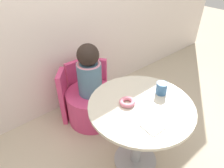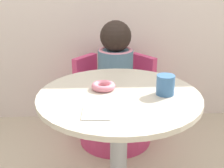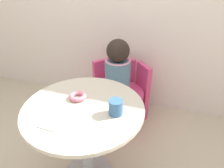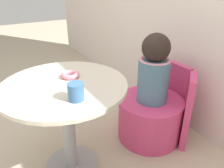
{
  "view_description": "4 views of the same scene",
  "coord_description": "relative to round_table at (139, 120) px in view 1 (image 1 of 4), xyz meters",
  "views": [
    {
      "loc": [
        -0.82,
        -0.77,
        1.67
      ],
      "look_at": [
        0.12,
        0.35,
        0.65
      ],
      "focal_mm": 32.0,
      "sensor_mm": 36.0,
      "label": 1
    },
    {
      "loc": [
        -0.01,
        -1.43,
        1.29
      ],
      "look_at": [
        0.06,
        0.31,
        0.61
      ],
      "focal_mm": 50.0,
      "sensor_mm": 36.0,
      "label": 2
    },
    {
      "loc": [
        0.59,
        -0.99,
        1.47
      ],
      "look_at": [
        0.15,
        0.35,
        0.66
      ],
      "focal_mm": 32.0,
      "sensor_mm": 36.0,
      "label": 3
    },
    {
      "loc": [
        1.29,
        -0.4,
        1.29
      ],
      "look_at": [
        0.12,
        0.29,
        0.62
      ],
      "focal_mm": 35.0,
      "sensor_mm": 36.0,
      "label": 4
    }
  ],
  "objects": [
    {
      "name": "donut",
      "position": [
        -0.07,
        0.07,
        0.18
      ],
      "size": [
        0.12,
        0.12,
        0.03
      ],
      "color": "pink",
      "rests_on": "round_table"
    },
    {
      "name": "round_table",
      "position": [
        0.0,
        0.0,
        0.0
      ],
      "size": [
        0.8,
        0.8,
        0.69
      ],
      "color": "#99999E",
      "rests_on": "ground_plane"
    },
    {
      "name": "tub_chair",
      "position": [
        0.02,
        0.72,
        -0.34
      ],
      "size": [
        0.54,
        0.54,
        0.37
      ],
      "color": "#D13D70",
      "rests_on": "ground_plane"
    },
    {
      "name": "back_wall",
      "position": [
        -0.08,
        1.17,
        0.67
      ],
      "size": [
        6.0,
        0.06,
        2.4
      ],
      "color": "silver",
      "rests_on": "ground_plane"
    },
    {
      "name": "booth_backrest",
      "position": [
        0.02,
        0.95,
        -0.22
      ],
      "size": [
        0.64,
        0.24,
        0.62
      ],
      "color": "#D13D70",
      "rests_on": "ground_plane"
    },
    {
      "name": "child_figure",
      "position": [
        0.02,
        0.72,
        0.11
      ],
      "size": [
        0.25,
        0.25,
        0.56
      ],
      "color": "slate",
      "rests_on": "tub_chair"
    },
    {
      "name": "cup",
      "position": [
        0.22,
        -0.01,
        0.21
      ],
      "size": [
        0.09,
        0.09,
        0.1
      ],
      "color": "#386699",
      "rests_on": "round_table"
    },
    {
      "name": "paper_napkin",
      "position": [
        -0.11,
        -0.21,
        0.17
      ],
      "size": [
        0.13,
        0.13,
        0.01
      ],
      "color": "white",
      "rests_on": "round_table"
    },
    {
      "name": "ground_plane",
      "position": [
        -0.08,
        0.04,
        -0.53
      ],
      "size": [
        12.0,
        12.0,
        0.0
      ],
      "primitive_type": "plane",
      "color": "#B7A88E"
    }
  ]
}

